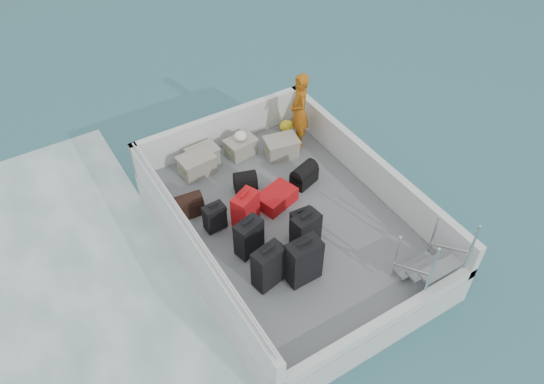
{
  "coord_description": "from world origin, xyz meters",
  "views": [
    {
      "loc": [
        -3.44,
        -5.07,
        7.25
      ],
      "look_at": [
        -0.08,
        0.4,
        1.0
      ],
      "focal_mm": 35.0,
      "sensor_mm": 36.0,
      "label": 1
    }
  ],
  "objects_px": {
    "passenger": "(299,111)",
    "suitcase_1": "(249,238)",
    "suitcase_7": "(302,224)",
    "crate_3": "(281,148)",
    "suitcase_6": "(306,231)",
    "crate_0": "(197,166)",
    "suitcase_2": "(215,218)",
    "crate_1": "(203,157)",
    "suitcase_3": "(303,261)",
    "suitcase_8": "(276,198)",
    "crate_2": "(241,148)",
    "suitcase_5": "(245,210)",
    "suitcase_0": "(269,267)"
  },
  "relations": [
    {
      "from": "passenger",
      "to": "suitcase_1",
      "type": "bearing_deg",
      "value": -29.5
    },
    {
      "from": "suitcase_7",
      "to": "crate_3",
      "type": "relative_size",
      "value": 0.9
    },
    {
      "from": "suitcase_6",
      "to": "crate_0",
      "type": "xyz_separation_m",
      "value": [
        -0.73,
        2.47,
        -0.13
      ]
    },
    {
      "from": "suitcase_7",
      "to": "passenger",
      "type": "bearing_deg",
      "value": 62.82
    },
    {
      "from": "suitcase_6",
      "to": "suitcase_1",
      "type": "bearing_deg",
      "value": 150.32
    },
    {
      "from": "suitcase_2",
      "to": "crate_3",
      "type": "relative_size",
      "value": 0.87
    },
    {
      "from": "suitcase_1",
      "to": "crate_1",
      "type": "distance_m",
      "value": 2.35
    },
    {
      "from": "crate_3",
      "to": "suitcase_6",
      "type": "bearing_deg",
      "value": -112.58
    },
    {
      "from": "suitcase_3",
      "to": "passenger",
      "type": "relative_size",
      "value": 0.51
    },
    {
      "from": "crate_1",
      "to": "passenger",
      "type": "xyz_separation_m",
      "value": [
        1.87,
        -0.4,
        0.6
      ]
    },
    {
      "from": "crate_1",
      "to": "passenger",
      "type": "bearing_deg",
      "value": -12.12
    },
    {
      "from": "crate_3",
      "to": "suitcase_8",
      "type": "bearing_deg",
      "value": -126.11
    },
    {
      "from": "suitcase_7",
      "to": "crate_2",
      "type": "height_order",
      "value": "suitcase_7"
    },
    {
      "from": "suitcase_5",
      "to": "crate_1",
      "type": "bearing_deg",
      "value": 62.51
    },
    {
      "from": "suitcase_1",
      "to": "suitcase_2",
      "type": "height_order",
      "value": "suitcase_1"
    },
    {
      "from": "crate_2",
      "to": "suitcase_0",
      "type": "bearing_deg",
      "value": -111.37
    },
    {
      "from": "suitcase_6",
      "to": "crate_2",
      "type": "height_order",
      "value": "suitcase_6"
    },
    {
      "from": "passenger",
      "to": "suitcase_6",
      "type": "bearing_deg",
      "value": -11.54
    },
    {
      "from": "passenger",
      "to": "suitcase_2",
      "type": "bearing_deg",
      "value": -44.5
    },
    {
      "from": "crate_1",
      "to": "crate_2",
      "type": "height_order",
      "value": "crate_1"
    },
    {
      "from": "suitcase_8",
      "to": "crate_1",
      "type": "distance_m",
      "value": 1.74
    },
    {
      "from": "suitcase_8",
      "to": "crate_1",
      "type": "height_order",
      "value": "crate_1"
    },
    {
      "from": "suitcase_5",
      "to": "suitcase_7",
      "type": "xyz_separation_m",
      "value": [
        0.65,
        -0.72,
        -0.05
      ]
    },
    {
      "from": "suitcase_0",
      "to": "crate_2",
      "type": "height_order",
      "value": "suitcase_0"
    },
    {
      "from": "suitcase_2",
      "to": "suitcase_1",
      "type": "bearing_deg",
      "value": -75.12
    },
    {
      "from": "suitcase_0",
      "to": "suitcase_6",
      "type": "height_order",
      "value": "suitcase_0"
    },
    {
      "from": "suitcase_5",
      "to": "suitcase_6",
      "type": "xyz_separation_m",
      "value": [
        0.59,
        -0.91,
        -0.0
      ]
    },
    {
      "from": "suitcase_1",
      "to": "crate_3",
      "type": "relative_size",
      "value": 1.12
    },
    {
      "from": "suitcase_0",
      "to": "crate_0",
      "type": "relative_size",
      "value": 1.23
    },
    {
      "from": "crate_2",
      "to": "suitcase_1",
      "type": "bearing_deg",
      "value": -116.09
    },
    {
      "from": "suitcase_1",
      "to": "crate_3",
      "type": "bearing_deg",
      "value": 30.2
    },
    {
      "from": "suitcase_8",
      "to": "passenger",
      "type": "bearing_deg",
      "value": -62.2
    },
    {
      "from": "passenger",
      "to": "suitcase_3",
      "type": "bearing_deg",
      "value": -12.81
    },
    {
      "from": "suitcase_6",
      "to": "suitcase_5",
      "type": "bearing_deg",
      "value": 114.83
    },
    {
      "from": "crate_0",
      "to": "crate_1",
      "type": "relative_size",
      "value": 1.12
    },
    {
      "from": "suitcase_8",
      "to": "crate_3",
      "type": "bearing_deg",
      "value": -52.45
    },
    {
      "from": "suitcase_6",
      "to": "crate_3",
      "type": "relative_size",
      "value": 1.07
    },
    {
      "from": "suitcase_7",
      "to": "passenger",
      "type": "distance_m",
      "value": 2.48
    },
    {
      "from": "suitcase_2",
      "to": "suitcase_7",
      "type": "xyz_separation_m",
      "value": [
        1.15,
        -0.87,
        0.01
      ]
    },
    {
      "from": "suitcase_7",
      "to": "crate_0",
      "type": "relative_size",
      "value": 0.88
    },
    {
      "from": "suitcase_3",
      "to": "crate_1",
      "type": "distance_m",
      "value": 3.21
    },
    {
      "from": "suitcase_3",
      "to": "suitcase_1",
      "type": "bearing_deg",
      "value": 115.78
    },
    {
      "from": "suitcase_0",
      "to": "suitcase_3",
      "type": "distance_m",
      "value": 0.53
    },
    {
      "from": "suitcase_6",
      "to": "crate_0",
      "type": "bearing_deg",
      "value": 98.46
    },
    {
      "from": "suitcase_2",
      "to": "suitcase_5",
      "type": "distance_m",
      "value": 0.52
    },
    {
      "from": "suitcase_2",
      "to": "crate_3",
      "type": "bearing_deg",
      "value": 24.76
    },
    {
      "from": "suitcase_2",
      "to": "crate_0",
      "type": "distance_m",
      "value": 1.45
    },
    {
      "from": "suitcase_0",
      "to": "suitcase_5",
      "type": "xyz_separation_m",
      "value": [
        0.31,
        1.25,
        -0.05
      ]
    },
    {
      "from": "suitcase_6",
      "to": "passenger",
      "type": "relative_size",
      "value": 0.41
    },
    {
      "from": "crate_0",
      "to": "crate_3",
      "type": "bearing_deg",
      "value": -13.36
    }
  ]
}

